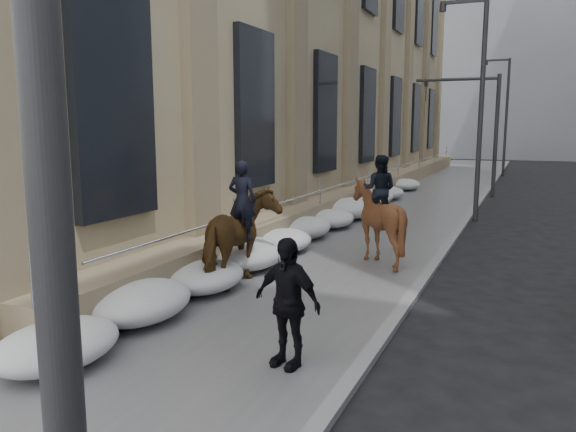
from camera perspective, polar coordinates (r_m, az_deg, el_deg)
name	(u,v)px	position (r m, az deg, el deg)	size (l,w,h in m)	color
ground	(213,339)	(9.71, -7.58, -12.29)	(140.00, 140.00, 0.00)	black
sidewalk	(371,232)	(18.66, 8.43, -1.64)	(5.00, 80.00, 0.12)	#565658
curb	(453,239)	(18.17, 16.43, -2.21)	(0.24, 80.00, 0.12)	slate
limestone_building	(326,17)	(29.90, 3.84, 19.53)	(6.10, 44.00, 18.00)	#948461
bg_building_mid	(534,26)	(68.52, 23.74, 17.26)	(30.00, 12.00, 28.00)	slate
bg_building_far	(451,76)	(80.69, 16.24, 13.47)	(24.00, 12.00, 20.00)	gray
streetlight_mid	(477,96)	(21.82, 18.66, 11.47)	(1.71, 0.24, 8.00)	#2D2D30
streetlight_far	(504,110)	(41.77, 21.11, 10.05)	(1.71, 0.24, 8.00)	#2D2D30
traffic_signal	(477,116)	(29.83, 18.68, 9.63)	(4.10, 0.22, 6.00)	#2D2D30
snow_bank	(310,226)	(17.24, 2.25, -1.06)	(1.70, 18.10, 0.76)	silver
mounted_horse_left	(241,235)	(12.10, -4.77, -1.99)	(1.27, 2.49, 2.68)	#452D14
mounted_horse_right	(378,217)	(14.23, 9.09, -0.14)	(1.79, 1.99, 2.70)	#492815
pedestrian	(287,302)	(8.05, -0.10, -8.75)	(1.11, 0.46, 1.89)	black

